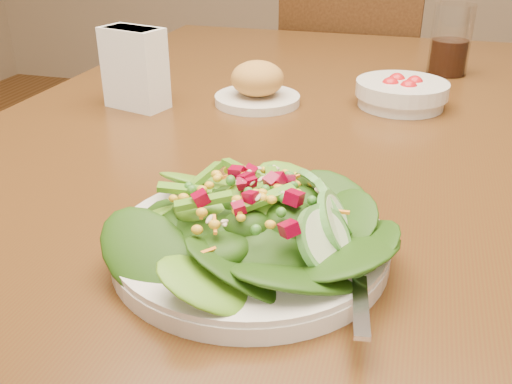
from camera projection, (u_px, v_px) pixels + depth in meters
dining_table at (281, 177)px, 0.94m from camera, size 0.90×1.40×0.75m
chair_far at (349, 119)px, 1.76m from camera, size 0.43×0.43×0.87m
salad_plate at (260, 229)px, 0.53m from camera, size 0.27×0.26×0.08m
bread_plate at (257, 87)px, 0.95m from camera, size 0.14×0.14×0.07m
tomato_bowl at (401, 93)px, 0.94m from camera, size 0.15×0.15×0.05m
drinking_glass at (450, 45)px, 1.11m from camera, size 0.08×0.08×0.13m
napkin_holder at (135, 66)px, 0.92m from camera, size 0.11×0.08×0.13m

